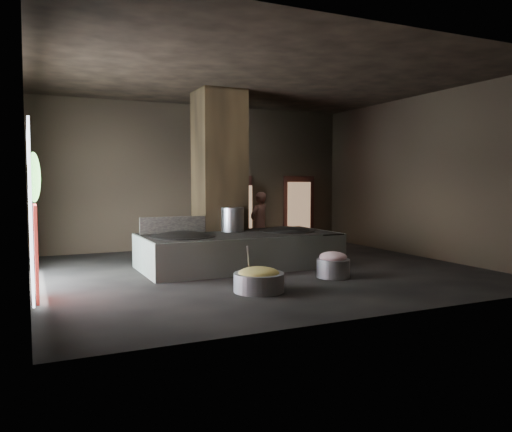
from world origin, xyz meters
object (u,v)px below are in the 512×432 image
wok_left (183,240)px  cook (259,223)px  meat_basin (333,268)px  hearth_platform (239,250)px  stock_pot (233,220)px  wok_right (287,234)px  veg_basin (259,282)px

wok_left → cook: 3.31m
cook → wok_left: bearing=8.6°
wok_left → meat_basin: wok_left is taller
hearth_platform → cook: (1.35, 1.71, 0.49)m
wok_left → meat_basin: (2.82, -2.03, -0.55)m
stock_pot → cook: (1.30, 1.16, -0.23)m
hearth_platform → wok_left: (-1.45, -0.05, 0.34)m
wok_right → stock_pot: stock_pot is taller
wok_left → stock_pot: bearing=21.8°
wok_right → veg_basin: 3.48m
hearth_platform → cook: size_ratio=2.64×
wok_left → stock_pot: size_ratio=2.42×
meat_basin → cook: bearing=90.3°
wok_right → cook: size_ratio=0.77×
veg_basin → meat_basin: (2.09, 0.61, 0.02)m
wok_left → cook: cook is taller
hearth_platform → veg_basin: hearth_platform is taller
wok_left → wok_right: (2.80, 0.10, 0.00)m
hearth_platform → stock_pot: bearing=84.1°
cook → meat_basin: bearing=66.8°
cook → veg_basin: size_ratio=1.85×
cook → veg_basin: (-2.07, -4.40, -0.72)m
cook → veg_basin: cook is taller
hearth_platform → wok_right: size_ratio=3.41×
stock_pot → cook: 1.75m
wok_left → meat_basin: 3.52m
cook → wok_right: bearing=66.5°
meat_basin → wok_left: bearing=144.2°
wok_left → meat_basin: bearing=-35.8°
hearth_platform → cook: cook is taller
wok_left → wok_right: size_ratio=1.07×
meat_basin → veg_basin: bearing=-163.7°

